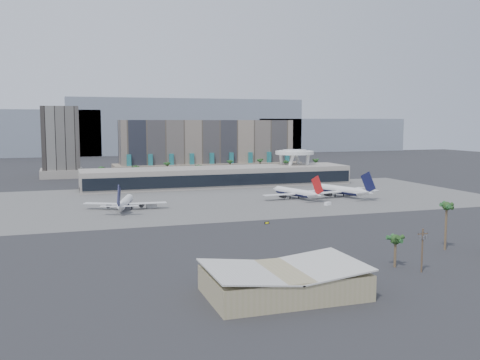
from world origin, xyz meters
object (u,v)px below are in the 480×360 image
object	(u,v)px
service_vehicle_a	(151,205)
taxiway_sign	(267,223)
utility_pole	(423,247)
airliner_right	(341,190)
airliner_left	(125,202)
service_vehicle_b	(328,204)
airliner_centre	(295,192)

from	to	relation	value
service_vehicle_a	taxiway_sign	world-z (taller)	service_vehicle_a
utility_pole	airliner_right	size ratio (longest dim) A/B	0.28
airliner_left	service_vehicle_a	world-z (taller)	airliner_left
taxiway_sign	service_vehicle_b	bearing A→B (deg)	25.19
utility_pole	airliner_left	size ratio (longest dim) A/B	0.31
airliner_centre	airliner_right	xyz separation A→B (m)	(26.19, -1.41, 0.37)
airliner_left	airliner_centre	size ratio (longest dim) A/B	1.00
service_vehicle_b	airliner_centre	bearing A→B (deg)	81.00
airliner_centre	service_vehicle_b	xyz separation A→B (m)	(5.56, -25.95, -2.66)
utility_pole	service_vehicle_b	bearing A→B (deg)	74.82
utility_pole	airliner_left	xyz separation A→B (m)	(-64.88, 131.18, -3.68)
service_vehicle_b	airliner_left	bearing A→B (deg)	148.19
utility_pole	service_vehicle_b	size ratio (longest dim) A/B	3.77
airliner_right	service_vehicle_b	distance (m)	32.20
utility_pole	service_vehicle_a	size ratio (longest dim) A/B	2.36
service_vehicle_b	taxiway_sign	bearing A→B (deg)	-163.19
utility_pole	service_vehicle_a	xyz separation A→B (m)	(-52.44, 131.83, -5.90)
airliner_centre	utility_pole	bearing A→B (deg)	-116.89
utility_pole	airliner_left	bearing A→B (deg)	116.32
utility_pole	airliner_centre	xyz separation A→B (m)	(25.12, 139.06, -3.66)
airliner_centre	taxiway_sign	distance (m)	73.39
airliner_right	service_vehicle_a	bearing A→B (deg)	163.61
airliner_centre	service_vehicle_b	world-z (taller)	airliner_centre
taxiway_sign	airliner_centre	bearing A→B (deg)	44.21
airliner_left	airliner_centre	bearing A→B (deg)	19.50
utility_pole	service_vehicle_b	world-z (taller)	utility_pole
airliner_left	airliner_right	distance (m)	116.36
airliner_left	airliner_right	bearing A→B (deg)	17.68
airliner_right	taxiway_sign	bearing A→B (deg)	-157.39
utility_pole	taxiway_sign	world-z (taller)	utility_pole
utility_pole	service_vehicle_b	xyz separation A→B (m)	(30.68, 113.10, -6.32)
airliner_left	service_vehicle_b	bearing A→B (deg)	3.79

